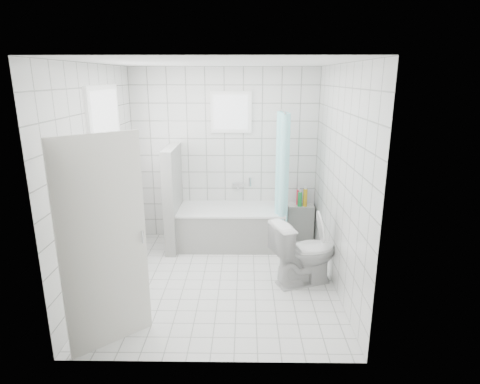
{
  "coord_description": "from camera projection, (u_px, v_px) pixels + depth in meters",
  "views": [
    {
      "loc": [
        0.31,
        -4.52,
        2.45
      ],
      "look_at": [
        0.25,
        0.35,
        1.05
      ],
      "focal_mm": 30.0,
      "sensor_mm": 36.0,
      "label": 1
    }
  ],
  "objects": [
    {
      "name": "window_back",
      "position": [
        231.0,
        112.0,
        5.88
      ],
      "size": [
        0.5,
        0.01,
        0.5
      ],
      "primitive_type": "cube",
      "color": "white",
      "rests_on": "wall_back"
    },
    {
      "name": "wall_right",
      "position": [
        339.0,
        180.0,
        4.64
      ],
      "size": [
        0.02,
        3.0,
        2.6
      ],
      "primitive_type": "cube",
      "color": "white",
      "rests_on": "ground"
    },
    {
      "name": "tub_faucet",
      "position": [
        238.0,
        185.0,
        6.19
      ],
      "size": [
        0.18,
        0.06,
        0.06
      ],
      "primitive_type": "cube",
      "color": "silver",
      "rests_on": "wall_back"
    },
    {
      "name": "wall_front",
      "position": [
        206.0,
        225.0,
        3.22
      ],
      "size": [
        2.8,
        0.02,
        2.6
      ],
      "primitive_type": "cube",
      "color": "white",
      "rests_on": "ground"
    },
    {
      "name": "ceiling",
      "position": [
        217.0,
        62.0,
        4.3
      ],
      "size": [
        3.0,
        3.0,
        0.0
      ],
      "primitive_type": "plane",
      "rotation": [
        3.14,
        0.0,
        0.0
      ],
      "color": "white",
      "rests_on": "ground"
    },
    {
      "name": "wall_left",
      "position": [
        99.0,
        179.0,
        4.68
      ],
      "size": [
        0.02,
        3.0,
        2.6
      ],
      "primitive_type": "cube",
      "color": "white",
      "rests_on": "ground"
    },
    {
      "name": "sill_bottles",
      "position": [
        115.0,
        198.0,
        4.95
      ],
      "size": [
        0.19,
        0.76,
        0.3
      ],
      "color": "#E95AA9",
      "rests_on": "window_sill"
    },
    {
      "name": "shower_curtain",
      "position": [
        282.0,
        177.0,
        5.64
      ],
      "size": [
        0.14,
        0.48,
        1.78
      ],
      "primitive_type": null,
      "color": "#55FAFB",
      "rests_on": "curtain_rod"
    },
    {
      "name": "toilet",
      "position": [
        304.0,
        252.0,
        4.86
      ],
      "size": [
        0.9,
        0.7,
        0.81
      ],
      "primitive_type": "imported",
      "rotation": [
        0.0,
        0.0,
        1.93
      ],
      "color": "white",
      "rests_on": "ground"
    },
    {
      "name": "window_left",
      "position": [
        109.0,
        149.0,
        4.89
      ],
      "size": [
        0.01,
        0.9,
        1.4
      ],
      "primitive_type": "cube",
      "color": "white",
      "rests_on": "wall_left"
    },
    {
      "name": "bathtub",
      "position": [
        231.0,
        226.0,
        6.02
      ],
      "size": [
        1.56,
        0.77,
        0.58
      ],
      "color": "white",
      "rests_on": "ground"
    },
    {
      "name": "partition_wall",
      "position": [
        173.0,
        198.0,
        5.86
      ],
      "size": [
        0.15,
        0.85,
        1.5
      ],
      "primitive_type": "cube",
      "color": "white",
      "rests_on": "ground"
    },
    {
      "name": "door",
      "position": [
        104.0,
        245.0,
        3.59
      ],
      "size": [
        0.63,
        0.56,
        2.0
      ],
      "primitive_type": "cube",
      "rotation": [
        0.0,
        0.0,
        -0.85
      ],
      "color": "silver",
      "rests_on": "ground"
    },
    {
      "name": "ledge_bottles",
      "position": [
        302.0,
        198.0,
        6.12
      ],
      "size": [
        0.17,
        0.15,
        0.27
      ],
      "color": "gold",
      "rests_on": "tiled_ledge"
    },
    {
      "name": "curtain_rod",
      "position": [
        283.0,
        111.0,
        5.52
      ],
      "size": [
        0.02,
        0.8,
        0.02
      ],
      "primitive_type": "cylinder",
      "rotation": [
        1.57,
        0.0,
        0.0
      ],
      "color": "silver",
      "rests_on": "wall_back"
    },
    {
      "name": "window_sill",
      "position": [
        118.0,
        207.0,
        5.09
      ],
      "size": [
        0.18,
        1.02,
        0.08
      ],
      "primitive_type": "cube",
      "color": "white",
      "rests_on": "wall_left"
    },
    {
      "name": "ground",
      "position": [
        220.0,
        280.0,
        5.02
      ],
      "size": [
        3.0,
        3.0,
        0.0
      ],
      "primitive_type": "plane",
      "color": "white",
      "rests_on": "ground"
    },
    {
      "name": "tiled_ledge",
      "position": [
        300.0,
        222.0,
        6.26
      ],
      "size": [
        0.4,
        0.24,
        0.55
      ],
      "primitive_type": "cube",
      "color": "white",
      "rests_on": "ground"
    },
    {
      "name": "wall_back",
      "position": [
        225.0,
        155.0,
        6.1
      ],
      "size": [
        2.8,
        0.02,
        2.6
      ],
      "primitive_type": "cube",
      "color": "white",
      "rests_on": "ground"
    }
  ]
}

